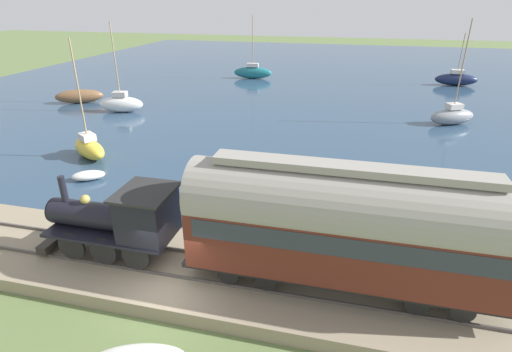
{
  "coord_description": "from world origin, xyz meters",
  "views": [
    {
      "loc": [
        -9.91,
        -5.56,
        9.86
      ],
      "look_at": [
        5.75,
        -1.74,
        2.55
      ],
      "focal_mm": 28.0,
      "sensor_mm": 36.0,
      "label": 1
    }
  ],
  "objects_px": {
    "steam_locomotive": "(122,217)",
    "passenger_coach": "(345,224)",
    "sailboat_teal": "(253,72)",
    "sailboat_white": "(121,103)",
    "sailboat_brown": "(79,96)",
    "sailboat_gray": "(452,116)",
    "rowboat_near_shore": "(88,175)",
    "sailboat_navy": "(456,79)",
    "rowboat_mid_harbor": "(389,179)",
    "sailboat_yellow": "(89,147)"
  },
  "relations": [
    {
      "from": "rowboat_near_shore",
      "to": "passenger_coach",
      "type": "bearing_deg",
      "value": -144.77
    },
    {
      "from": "sailboat_white",
      "to": "rowboat_mid_harbor",
      "type": "distance_m",
      "value": 25.33
    },
    {
      "from": "steam_locomotive",
      "to": "sailboat_gray",
      "type": "distance_m",
      "value": 28.85
    },
    {
      "from": "rowboat_near_shore",
      "to": "rowboat_mid_harbor",
      "type": "relative_size",
      "value": 0.94
    },
    {
      "from": "rowboat_mid_harbor",
      "to": "passenger_coach",
      "type": "bearing_deg",
      "value": 111.68
    },
    {
      "from": "passenger_coach",
      "to": "sailboat_gray",
      "type": "relative_size",
      "value": 1.29
    },
    {
      "from": "steam_locomotive",
      "to": "rowboat_mid_harbor",
      "type": "relative_size",
      "value": 2.46
    },
    {
      "from": "rowboat_near_shore",
      "to": "sailboat_gray",
      "type": "bearing_deg",
      "value": -82.99
    },
    {
      "from": "sailboat_yellow",
      "to": "sailboat_navy",
      "type": "bearing_deg",
      "value": -9.17
    },
    {
      "from": "steam_locomotive",
      "to": "rowboat_near_shore",
      "type": "xyz_separation_m",
      "value": [
        6.9,
        6.61,
        -2.01
      ]
    },
    {
      "from": "passenger_coach",
      "to": "sailboat_yellow",
      "type": "height_order",
      "value": "sailboat_yellow"
    },
    {
      "from": "steam_locomotive",
      "to": "rowboat_near_shore",
      "type": "bearing_deg",
      "value": 43.78
    },
    {
      "from": "sailboat_white",
      "to": "sailboat_yellow",
      "type": "bearing_deg",
      "value": -171.2
    },
    {
      "from": "sailboat_brown",
      "to": "sailboat_navy",
      "type": "relative_size",
      "value": 0.92
    },
    {
      "from": "steam_locomotive",
      "to": "sailboat_yellow",
      "type": "bearing_deg",
      "value": 40.72
    },
    {
      "from": "sailboat_white",
      "to": "rowboat_mid_harbor",
      "type": "bearing_deg",
      "value": -125.98
    },
    {
      "from": "steam_locomotive",
      "to": "sailboat_yellow",
      "type": "distance_m",
      "value": 13.36
    },
    {
      "from": "sailboat_brown",
      "to": "sailboat_teal",
      "type": "bearing_deg",
      "value": -67.16
    },
    {
      "from": "sailboat_yellow",
      "to": "sailboat_navy",
      "type": "height_order",
      "value": "sailboat_yellow"
    },
    {
      "from": "sailboat_gray",
      "to": "rowboat_near_shore",
      "type": "relative_size",
      "value": 3.99
    },
    {
      "from": "sailboat_navy",
      "to": "rowboat_near_shore",
      "type": "height_order",
      "value": "sailboat_navy"
    },
    {
      "from": "sailboat_yellow",
      "to": "steam_locomotive",
      "type": "bearing_deg",
      "value": -105.9
    },
    {
      "from": "sailboat_white",
      "to": "sailboat_navy",
      "type": "bearing_deg",
      "value": -69.98
    },
    {
      "from": "sailboat_brown",
      "to": "sailboat_gray",
      "type": "xyz_separation_m",
      "value": [
        0.96,
        -34.78,
        0.06
      ]
    },
    {
      "from": "sailboat_teal",
      "to": "sailboat_white",
      "type": "relative_size",
      "value": 0.97
    },
    {
      "from": "rowboat_mid_harbor",
      "to": "sailboat_teal",
      "type": "bearing_deg",
      "value": -28.13
    },
    {
      "from": "sailboat_teal",
      "to": "sailboat_gray",
      "type": "xyz_separation_m",
      "value": [
        -15.67,
        -21.09,
        -0.07
      ]
    },
    {
      "from": "sailboat_navy",
      "to": "sailboat_teal",
      "type": "bearing_deg",
      "value": 91.03
    },
    {
      "from": "passenger_coach",
      "to": "sailboat_navy",
      "type": "xyz_separation_m",
      "value": [
        41.0,
        -11.63,
        -2.4
      ]
    },
    {
      "from": "sailboat_teal",
      "to": "steam_locomotive",
      "type": "bearing_deg",
      "value": -177.99
    },
    {
      "from": "sailboat_white",
      "to": "sailboat_gray",
      "type": "xyz_separation_m",
      "value": [
        3.04,
        -28.87,
        -0.05
      ]
    },
    {
      "from": "sailboat_teal",
      "to": "sailboat_gray",
      "type": "relative_size",
      "value": 0.92
    },
    {
      "from": "sailboat_teal",
      "to": "sailboat_brown",
      "type": "distance_m",
      "value": 21.54
    },
    {
      "from": "sailboat_brown",
      "to": "steam_locomotive",
      "type": "bearing_deg",
      "value": -168.56
    },
    {
      "from": "sailboat_gray",
      "to": "sailboat_yellow",
      "type": "height_order",
      "value": "sailboat_gray"
    },
    {
      "from": "passenger_coach",
      "to": "rowboat_near_shore",
      "type": "distance_m",
      "value": 16.51
    },
    {
      "from": "sailboat_teal",
      "to": "sailboat_brown",
      "type": "relative_size",
      "value": 1.39
    },
    {
      "from": "sailboat_gray",
      "to": "rowboat_mid_harbor",
      "type": "xyz_separation_m",
      "value": [
        -13.39,
        5.76,
        -0.47
      ]
    },
    {
      "from": "sailboat_white",
      "to": "rowboat_near_shore",
      "type": "height_order",
      "value": "sailboat_white"
    },
    {
      "from": "steam_locomotive",
      "to": "sailboat_gray",
      "type": "height_order",
      "value": "sailboat_gray"
    },
    {
      "from": "sailboat_brown",
      "to": "sailboat_white",
      "type": "bearing_deg",
      "value": -137.07
    },
    {
      "from": "passenger_coach",
      "to": "sailboat_brown",
      "type": "height_order",
      "value": "sailboat_brown"
    },
    {
      "from": "sailboat_teal",
      "to": "sailboat_yellow",
      "type": "relative_size",
      "value": 1.01
    },
    {
      "from": "sailboat_gray",
      "to": "sailboat_yellow",
      "type": "distance_m",
      "value": 28.39
    },
    {
      "from": "steam_locomotive",
      "to": "sailboat_brown",
      "type": "distance_m",
      "value": 29.55
    },
    {
      "from": "steam_locomotive",
      "to": "rowboat_mid_harbor",
      "type": "bearing_deg",
      "value": -44.84
    },
    {
      "from": "steam_locomotive",
      "to": "passenger_coach",
      "type": "height_order",
      "value": "passenger_coach"
    },
    {
      "from": "sailboat_yellow",
      "to": "rowboat_mid_harbor",
      "type": "bearing_deg",
      "value": -55.4
    },
    {
      "from": "passenger_coach",
      "to": "sailboat_gray",
      "type": "distance_m",
      "value": 25.28
    },
    {
      "from": "sailboat_gray",
      "to": "sailboat_white",
      "type": "bearing_deg",
      "value": 69.61
    }
  ]
}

